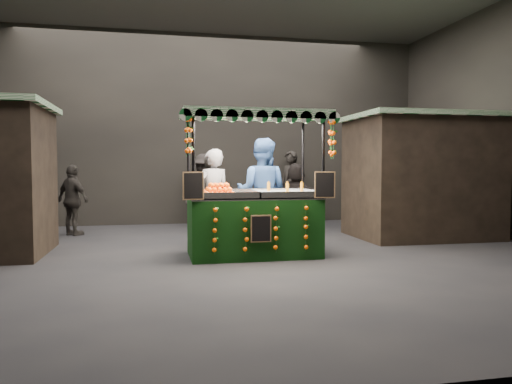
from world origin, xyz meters
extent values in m
plane|color=black|center=(0.00, 0.00, 0.00)|extent=(12.00, 12.00, 0.00)
cube|color=black|center=(0.00, 5.00, 2.50)|extent=(12.00, 0.10, 5.00)
cube|color=black|center=(0.00, -5.00, 2.50)|extent=(12.00, 0.10, 5.00)
cube|color=black|center=(4.40, 1.50, 1.25)|extent=(2.80, 2.00, 2.50)
cube|color=#10491C|center=(4.40, 1.50, 2.55)|extent=(3.00, 2.20, 0.10)
cube|color=black|center=(0.46, 0.08, 0.49)|extent=(2.14, 1.17, 0.97)
cube|color=silver|center=(0.46, 0.08, 0.99)|extent=(2.14, 1.17, 0.04)
cylinder|color=black|center=(-0.58, -0.48, 1.17)|extent=(0.05, 0.05, 2.34)
cylinder|color=black|center=(1.51, -0.48, 1.17)|extent=(0.05, 0.05, 2.34)
cylinder|color=black|center=(-0.58, 0.63, 1.17)|extent=(0.05, 0.05, 2.34)
cylinder|color=black|center=(1.51, 0.63, 1.17)|extent=(0.05, 0.05, 2.34)
cube|color=#10491C|center=(0.46, 0.08, 2.38)|extent=(2.39, 1.41, 0.08)
cube|color=white|center=(1.05, 0.08, 1.05)|extent=(0.95, 1.05, 0.08)
cube|color=black|center=(-0.59, -0.54, 1.22)|extent=(0.33, 0.09, 0.43)
cube|color=black|center=(1.52, -0.54, 1.22)|extent=(0.33, 0.09, 0.43)
cube|color=black|center=(0.46, -0.54, 0.54)|extent=(0.33, 0.02, 0.43)
imported|color=slate|center=(-0.10, 1.09, 0.92)|extent=(0.77, 0.62, 1.84)
imported|color=navy|center=(0.81, 0.98, 1.02)|extent=(1.22, 1.11, 2.04)
imported|color=#2E2925|center=(0.13, 3.20, 0.89)|extent=(0.76, 0.63, 1.79)
imported|color=black|center=(1.54, 3.25, 0.80)|extent=(0.96, 0.87, 1.60)
imported|color=#2C2724|center=(-2.92, 3.27, 0.78)|extent=(0.93, 0.89, 1.55)
imported|color=#282320|center=(0.06, 4.22, 0.91)|extent=(1.36, 1.16, 1.83)
imported|color=black|center=(2.18, 3.34, 0.80)|extent=(1.33, 1.42, 1.60)
imported|color=black|center=(2.39, 4.60, 0.96)|extent=(0.76, 0.84, 1.93)
camera|label=1|loc=(-1.16, -8.00, 1.51)|focal=34.33mm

